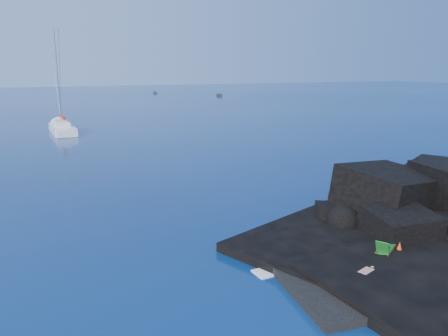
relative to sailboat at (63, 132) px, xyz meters
The scene contains 10 objects.
ground 50.68m from the sailboat, 83.74° to the right, with size 400.00×400.00×0.00m, color #04133E.
beach 50.88m from the sailboat, 78.64° to the right, with size 8.50×6.00×0.70m, color black.
surf_foam 46.59m from the sailboat, 76.95° to the right, with size 10.00×8.00×0.06m, color white, non-canonical shape.
sailboat is the anchor object (origin of this frame).
deck_chair 50.16m from the sailboat, 76.98° to the right, with size 1.52×0.66×1.04m, color #15621B, non-canonical shape.
towel 50.98m from the sailboat, 79.77° to the right, with size 1.70×0.80×0.04m, color silver.
sunbather 50.98m from the sailboat, 79.77° to the right, with size 1.61×0.49×0.27m, color tan, non-canonical shape.
marker_cone 50.48m from the sailboat, 76.36° to the right, with size 0.41×0.41×0.63m, color #D63E0B.
distant_boat_a 89.89m from the sailboat, 67.84° to the left, with size 1.23×3.94×0.53m, color #2A292F.
distant_boat_b 78.83m from the sailboat, 51.89° to the left, with size 1.41×4.53×0.60m, color black.
Camera 1 is at (-8.25, -12.66, 8.78)m, focal length 35.00 mm.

